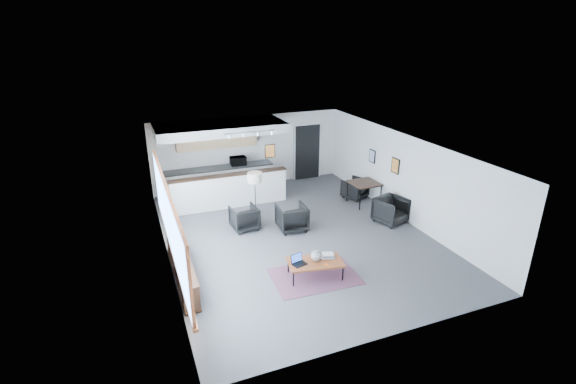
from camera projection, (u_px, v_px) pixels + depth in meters
name	position (u px, v px, depth m)	size (l,w,h in m)	color
room	(296.00, 193.00, 11.34)	(7.02, 9.02, 2.62)	#4B4B4E
window	(169.00, 221.00, 9.31)	(0.10, 5.95, 1.66)	#8CBFFF
console	(182.00, 266.00, 9.65)	(0.35, 3.00, 0.80)	black
kitchenette	(221.00, 158.00, 14.11)	(4.20, 1.96, 2.60)	white
doorway	(307.00, 151.00, 16.04)	(1.10, 0.12, 2.15)	black
track_light	(250.00, 133.00, 12.60)	(1.60, 0.07, 0.15)	silver
wall_art_lower	(395.00, 166.00, 12.78)	(0.03, 0.38, 0.48)	black
wall_art_upper	(372.00, 156.00, 13.93)	(0.03, 0.34, 0.44)	black
kilim_rug	(315.00, 276.00, 9.85)	(2.06, 1.46, 0.01)	#542D41
coffee_table	(315.00, 262.00, 9.71)	(1.36, 0.89, 0.41)	brown
laptop	(298.00, 261.00, 9.59)	(0.37, 0.33, 0.22)	black
ceramic_pot	(316.00, 256.00, 9.68)	(0.27, 0.27, 0.27)	gray
book_stack	(328.00, 255.00, 9.87)	(0.37, 0.33, 0.10)	silver
coaster	(326.00, 265.00, 9.56)	(0.12, 0.12, 0.01)	#E5590C
armchair_left	(244.00, 217.00, 12.09)	(0.73, 0.69, 0.75)	black
armchair_right	(292.00, 216.00, 12.03)	(0.81, 0.75, 0.83)	black
floor_lamp	(255.00, 179.00, 12.33)	(0.49, 0.49, 1.52)	black
dining_table	(364.00, 184.00, 13.74)	(0.92, 0.92, 0.75)	black
dining_chair_near	(391.00, 211.00, 12.51)	(0.70, 0.66, 0.73)	black
dining_chair_far	(355.00, 189.00, 14.38)	(0.62, 0.58, 0.64)	black
microwave	(238.00, 160.00, 14.82)	(0.55, 0.30, 0.37)	black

